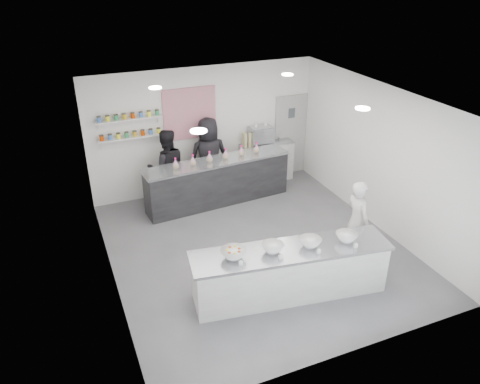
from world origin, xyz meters
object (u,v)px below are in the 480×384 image
at_px(espresso_machine, 261,136).
at_px(staff_right, 209,157).
at_px(staff_left, 167,168).
at_px(prep_counter, 290,272).
at_px(woman_prep, 357,220).
at_px(espresso_ledge, 266,162).
at_px(back_bar, 218,182).

bearing_deg(espresso_machine, staff_right, -172.78).
xyz_separation_m(espresso_machine, staff_left, (-2.46, -0.28, -0.33)).
height_order(prep_counter, staff_left, staff_left).
xyz_separation_m(espresso_machine, woman_prep, (0.25, -3.73, -0.44)).
relative_size(espresso_ledge, staff_right, 0.71).
relative_size(prep_counter, espresso_machine, 5.82).
bearing_deg(woman_prep, staff_left, 34.43).
relative_size(espresso_ledge, espresso_machine, 2.38).
relative_size(prep_counter, staff_left, 1.85).
height_order(espresso_ledge, woman_prep, woman_prep).
bearing_deg(staff_right, prep_counter, 93.96).
bearing_deg(staff_right, staff_left, 9.30).
relative_size(woman_prep, staff_right, 0.83).
height_order(back_bar, espresso_machine, espresso_machine).
distance_m(woman_prep, staff_left, 4.39).
bearing_deg(woman_prep, staff_right, 21.54).
bearing_deg(staff_right, espresso_ledge, -169.59).
bearing_deg(espresso_machine, espresso_ledge, 0.00).
bearing_deg(woman_prep, back_bar, 24.38).
bearing_deg(staff_right, espresso_machine, -168.80).
distance_m(espresso_ledge, staff_left, 2.68).
xyz_separation_m(woman_prep, staff_left, (-2.71, 3.45, 0.11)).
bearing_deg(espresso_machine, woman_prep, -86.16).
bearing_deg(back_bar, woman_prep, -66.67).
bearing_deg(espresso_ledge, woman_prep, -88.89).
distance_m(back_bar, staff_left, 1.21).
bearing_deg(espresso_ledge, espresso_machine, 180.00).
bearing_deg(staff_left, prep_counter, 109.85).
distance_m(back_bar, woman_prep, 3.47).
distance_m(prep_counter, espresso_machine, 4.56).
bearing_deg(espresso_ledge, staff_left, -174.01).
bearing_deg(prep_counter, staff_left, 112.93).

